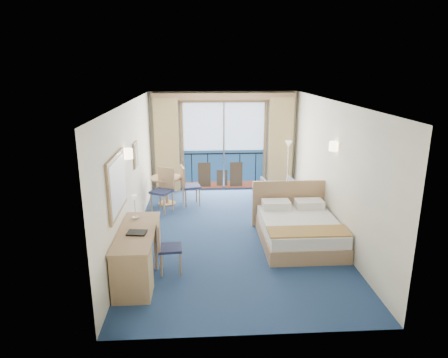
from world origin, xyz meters
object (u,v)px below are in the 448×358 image
nightstand (310,210)px  desk (133,265)px  bed (299,229)px  armchair (279,192)px  round_table (166,184)px  floor_lamp (288,154)px  desk_chair (165,244)px  table_chair_b (164,187)px  table_chair_a (187,183)px

nightstand → desk: bearing=-141.9°
bed → desk: bearing=-151.3°
armchair → desk: bearing=44.9°
round_table → floor_lamp: bearing=13.0°
armchair → floor_lamp: (0.43, 1.07, 0.73)m
floor_lamp → bed: bearing=-98.0°
nightstand → desk: desk is taller
desk → armchair: bearing=51.6°
desk_chair → armchair: bearing=-42.9°
desk_chair → table_chair_b: (-0.28, 3.01, 0.08)m
armchair → round_table: bearing=-13.5°
bed → round_table: bed is taller
desk → desk_chair: (0.44, 0.59, 0.05)m
bed → floor_lamp: (0.45, 3.19, 0.80)m
nightstand → round_table: bearing=158.0°
nightstand → desk_chair: bearing=-144.9°
round_table → bed: bearing=-41.6°
bed → armchair: (0.01, 2.11, 0.07)m
floor_lamp → round_table: (-3.21, -0.74, -0.56)m
round_table → table_chair_b: bearing=-93.2°
round_table → table_chair_a: (0.53, -0.11, 0.03)m
armchair → table_chair_a: size_ratio=0.78×
round_table → table_chair_a: bearing=-11.5°
floor_lamp → desk_chair: size_ratio=1.61×
desk_chair → table_chair_a: bearing=-8.8°
table_chair_a → floor_lamp: bearing=-85.5°
desk → desk_chair: 0.74m
bed → floor_lamp: size_ratio=1.33×
bed → floor_lamp: floor_lamp is taller
bed → round_table: 3.70m
bed → table_chair_b: size_ratio=1.84×
nightstand → desk_chair: (-3.04, -2.14, 0.25)m
floor_lamp → table_chair_b: size_ratio=1.39×
desk → table_chair_b: size_ratio=1.67×
round_table → table_chair_b: size_ratio=0.75×
floor_lamp → desk_chair: (-2.95, -4.21, -0.58)m
nightstand → round_table: (-3.30, 1.33, 0.27)m
bed → desk_chair: (-2.50, -1.02, 0.22)m
desk_chair → round_table: bearing=0.1°
desk_chair → table_chair_b: table_chair_b is taller
nightstand → armchair: bearing=117.6°
bed → table_chair_a: (-2.23, 2.34, 0.28)m
desk → round_table: size_ratio=2.22×
desk → nightstand: bearing=38.1°
nightstand → table_chair_b: (-3.32, 0.87, 0.33)m
floor_lamp → table_chair_b: 3.48m
armchair → floor_lamp: floor_lamp is taller
bed → armchair: bed is taller
floor_lamp → table_chair_a: floor_lamp is taller
armchair → desk_chair: (-2.52, -3.14, 0.15)m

